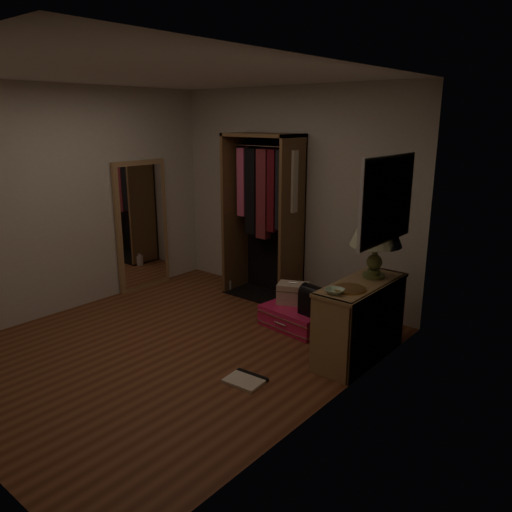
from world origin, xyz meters
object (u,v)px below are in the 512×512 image
(console_bookshelf, at_px, (361,317))
(white_jug, at_px, (228,285))
(pink_suitcase, at_px, (297,317))
(table_lamp, at_px, (376,232))
(black_bag, at_px, (314,300))
(open_wardrobe, at_px, (265,204))
(floor_mirror, at_px, (142,226))
(train_case, at_px, (293,293))

(console_bookshelf, distance_m, white_jug, 2.36)
(pink_suitcase, relative_size, table_lamp, 1.29)
(black_bag, bearing_deg, table_lamp, 15.01)
(white_jug, bearing_deg, table_lamp, -9.37)
(console_bookshelf, xyz_separation_m, open_wardrobe, (-1.77, 0.74, 0.80))
(floor_mirror, distance_m, table_lamp, 3.27)
(table_lamp, xyz_separation_m, white_jug, (-2.27, 0.38, -1.12))
(table_lamp, bearing_deg, white_jug, 170.63)
(train_case, bearing_deg, pink_suitcase, -59.58)
(open_wardrobe, distance_m, train_case, 1.26)
(open_wardrobe, xyz_separation_m, white_jug, (-0.50, -0.17, -1.12))
(black_bag, xyz_separation_m, table_lamp, (0.61, 0.07, 0.81))
(open_wardrobe, bearing_deg, table_lamp, -17.15)
(console_bookshelf, height_order, open_wardrobe, open_wardrobe)
(train_case, height_order, black_bag, black_bag)
(pink_suitcase, relative_size, white_jug, 4.35)
(floor_mirror, bearing_deg, console_bookshelf, 0.62)
(white_jug, bearing_deg, floor_mirror, -148.25)
(train_case, bearing_deg, console_bookshelf, -38.34)
(console_bookshelf, relative_size, table_lamp, 1.83)
(floor_mirror, relative_size, table_lamp, 2.78)
(floor_mirror, height_order, table_lamp, floor_mirror)
(open_wardrobe, distance_m, white_jug, 1.24)
(white_jug, bearing_deg, black_bag, -15.10)
(black_bag, bearing_deg, train_case, 167.70)
(open_wardrobe, bearing_deg, pink_suitcase, -32.03)
(pink_suitcase, bearing_deg, train_case, 150.09)
(train_case, height_order, table_lamp, table_lamp)
(table_lamp, bearing_deg, console_bookshelf, -91.05)
(open_wardrobe, xyz_separation_m, black_bag, (1.16, -0.62, -0.80))
(floor_mirror, bearing_deg, open_wardrobe, 27.75)
(floor_mirror, xyz_separation_m, black_bag, (2.63, 0.15, -0.46))
(table_lamp, bearing_deg, open_wardrobe, 162.85)
(console_bookshelf, xyz_separation_m, floor_mirror, (-3.24, -0.03, 0.45))
(console_bookshelf, bearing_deg, black_bag, 169.13)
(train_case, relative_size, white_jug, 2.23)
(open_wardrobe, xyz_separation_m, train_case, (0.79, -0.48, -0.85))
(train_case, xyz_separation_m, white_jug, (-1.28, 0.31, -0.26))
(train_case, xyz_separation_m, black_bag, (0.38, -0.14, 0.05))
(floor_mirror, bearing_deg, pink_suitcase, 4.98)
(pink_suitcase, height_order, table_lamp, table_lamp)
(floor_mirror, relative_size, white_jug, 9.38)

